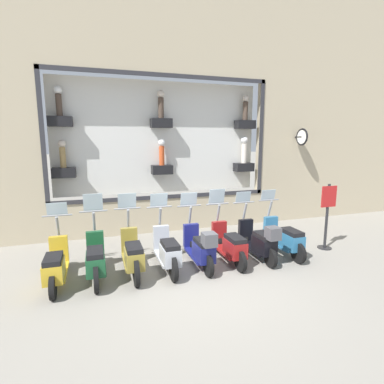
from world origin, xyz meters
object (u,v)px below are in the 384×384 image
Objects in this scene: scooter_teal_0 at (285,238)px; scooter_silver_4 at (167,251)px; scooter_red_2 at (230,245)px; scooter_yellow_7 at (56,265)px; shop_sign_post at (327,214)px; scooter_black_1 at (259,241)px; scooter_olive_5 at (133,255)px; scooter_green_6 at (96,259)px; scooter_navy_3 at (200,247)px.

scooter_silver_4 is at bearing 89.91° from scooter_teal_0.
scooter_red_2 is 1.00× the size of scooter_yellow_7.
scooter_silver_4 is 1.04× the size of shop_sign_post.
scooter_teal_0 reaches higher than scooter_yellow_7.
scooter_black_1 is 1.00× the size of scooter_yellow_7.
scooter_red_2 is at bearing -89.92° from scooter_yellow_7.
scooter_olive_5 is (0.01, 3.75, 0.03)m from scooter_teal_0.
scooter_silver_4 is at bearing 88.15° from scooter_black_1.
scooter_green_6 is at bearing 89.89° from scooter_red_2.
scooter_red_2 is 1.00× the size of scooter_navy_3.
scooter_black_1 is at bearing -91.85° from scooter_silver_4.
shop_sign_post is at bearing -89.26° from scooter_red_2.
scooter_red_2 is at bearing -90.17° from scooter_olive_5.
scooter_red_2 is 0.99× the size of scooter_green_6.
scooter_red_2 is 0.75m from scooter_navy_3.
scooter_teal_0 reaches higher than scooter_black_1.
scooter_olive_5 is at bearing -89.92° from scooter_green_6.
scooter_red_2 is at bearing 84.70° from scooter_black_1.
scooter_red_2 is at bearing -85.07° from scooter_navy_3.
scooter_green_6 is at bearing 89.90° from scooter_silver_4.
scooter_black_1 is 3.00m from scooter_olive_5.
scooter_green_6 is (-0.00, 0.75, -0.01)m from scooter_olive_5.
scooter_teal_0 is at bearing -84.84° from scooter_black_1.
scooter_teal_0 is 0.99× the size of scooter_olive_5.
scooter_red_2 is 3.00m from scooter_green_6.
scooter_teal_0 is at bearing -90.10° from scooter_green_6.
scooter_silver_4 is at bearing 89.88° from scooter_red_2.
scooter_navy_3 reaches higher than scooter_black_1.
scooter_teal_0 is 1.39m from shop_sign_post.
scooter_black_1 is (-0.07, 0.75, 0.03)m from scooter_teal_0.
scooter_silver_4 reaches higher than scooter_black_1.
scooter_navy_3 is (0.00, 1.50, 0.01)m from scooter_black_1.
scooter_silver_4 reaches higher than scooter_teal_0.
scooter_green_6 is (0.07, 2.25, -0.02)m from scooter_navy_3.
shop_sign_post is at bearing -89.56° from scooter_silver_4.
scooter_black_1 is 1.03× the size of shop_sign_post.
scooter_red_2 is (0.00, 1.50, 0.00)m from scooter_teal_0.
scooter_silver_4 reaches higher than scooter_navy_3.
scooter_olive_5 is at bearing -89.55° from scooter_yellow_7.
scooter_black_1 is 2.11m from shop_sign_post.
scooter_navy_3 is at bearing -91.14° from scooter_yellow_7.
scooter_olive_5 is (0.01, 2.25, 0.03)m from scooter_red_2.
scooter_black_1 is 1.00× the size of scooter_red_2.
scooter_navy_3 is 0.99× the size of scooter_olive_5.
scooter_black_1 is 1.00× the size of scooter_navy_3.
scooter_red_2 is 2.25m from scooter_olive_5.
shop_sign_post is (0.04, -6.55, 0.53)m from scooter_yellow_7.
shop_sign_post is (0.10, -3.55, 0.47)m from scooter_navy_3.
scooter_navy_3 is 0.75m from scooter_silver_4.
scooter_black_1 is at bearing 92.95° from shop_sign_post.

